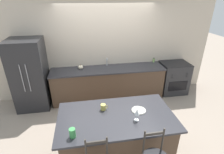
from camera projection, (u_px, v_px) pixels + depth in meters
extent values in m
plane|color=gray|center=(111.00, 104.00, 4.72)|extent=(18.00, 18.00, 0.00)
cube|color=beige|center=(106.00, 48.00, 4.78)|extent=(6.00, 0.07, 2.70)
cube|color=#4C3828|center=(108.00, 84.00, 4.88)|extent=(3.00, 0.67, 0.86)
cube|color=#2D2D33|center=(108.00, 69.00, 4.68)|extent=(3.03, 0.70, 0.03)
cube|color=black|center=(108.00, 69.00, 4.68)|extent=(0.56, 0.36, 0.01)
cylinder|color=#ADAFB5|center=(107.00, 62.00, 4.82)|extent=(0.02, 0.02, 0.22)
cylinder|color=#ADAFB5|center=(107.00, 59.00, 4.73)|extent=(0.02, 0.12, 0.02)
cube|color=#4C3828|center=(116.00, 138.00, 3.02)|extent=(1.76, 0.93, 0.89)
cube|color=#2D2D33|center=(116.00, 117.00, 2.82)|extent=(1.88, 1.05, 0.03)
cube|color=#232326|center=(30.00, 75.00, 4.32)|extent=(0.78, 0.76, 1.77)
cylinder|color=#939399|center=(22.00, 79.00, 3.92)|extent=(0.02, 0.02, 0.67)
cylinder|color=#939399|center=(28.00, 78.00, 3.94)|extent=(0.02, 0.02, 0.67)
cube|color=#28282B|center=(173.00, 78.00, 5.16)|extent=(0.78, 0.62, 0.90)
cube|color=black|center=(178.00, 86.00, 4.93)|extent=(0.56, 0.01, 0.29)
cube|color=black|center=(175.00, 63.00, 4.96)|extent=(0.78, 0.62, 0.02)
cylinder|color=black|center=(173.00, 75.00, 4.73)|extent=(0.03, 0.02, 0.03)
cylinder|color=black|center=(187.00, 74.00, 4.80)|extent=(0.03, 0.02, 0.03)
cylinder|color=black|center=(172.00, 78.00, 4.76)|extent=(0.03, 0.02, 0.03)
cylinder|color=black|center=(187.00, 76.00, 4.83)|extent=(0.03, 0.02, 0.03)
cylinder|color=#332D28|center=(86.00, 151.00, 2.15)|extent=(0.02, 0.02, 0.37)
cylinder|color=#332D28|center=(107.00, 148.00, 2.19)|extent=(0.02, 0.02, 0.37)
cube|color=#332D28|center=(96.00, 142.00, 2.12)|extent=(0.26, 0.02, 0.04)
cylinder|color=#332D28|center=(144.00, 142.00, 2.28)|extent=(0.02, 0.02, 0.37)
cylinder|color=#332D28|center=(163.00, 139.00, 2.32)|extent=(0.02, 0.02, 0.37)
cube|color=#332D28|center=(154.00, 134.00, 2.25)|extent=(0.26, 0.02, 0.04)
cylinder|color=beige|center=(139.00, 110.00, 2.93)|extent=(0.24, 0.24, 0.01)
torus|color=beige|center=(139.00, 110.00, 2.93)|extent=(0.23, 0.23, 0.01)
cylinder|color=white|center=(136.00, 120.00, 2.72)|extent=(0.07, 0.07, 0.00)
cylinder|color=white|center=(137.00, 117.00, 2.70)|extent=(0.01, 0.01, 0.10)
cone|color=white|center=(137.00, 112.00, 2.65)|extent=(0.08, 0.08, 0.11)
cylinder|color=#C1B251|center=(103.00, 107.00, 2.94)|extent=(0.09, 0.09, 0.10)
torus|color=#C1B251|center=(106.00, 107.00, 2.94)|extent=(0.07, 0.01, 0.07)
cylinder|color=#3D934C|center=(72.00, 133.00, 2.37)|extent=(0.09, 0.09, 0.14)
ellipsoid|color=beige|center=(81.00, 67.00, 4.62)|extent=(0.13, 0.13, 0.10)
cylinder|color=brown|center=(80.00, 65.00, 4.59)|extent=(0.02, 0.02, 0.02)
cylinder|color=#89B260|center=(154.00, 60.00, 5.08)|extent=(0.05, 0.05, 0.11)
cylinder|color=black|center=(154.00, 58.00, 5.05)|extent=(0.02, 0.02, 0.03)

